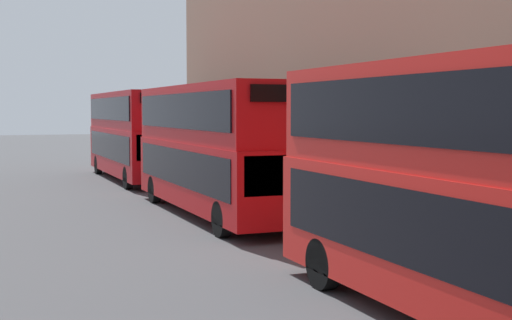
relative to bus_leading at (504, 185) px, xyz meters
name	(u,v)px	position (x,y,z in m)	size (l,w,h in m)	color
bus_leading	(504,185)	(0.00, 0.00, 0.00)	(2.59, 10.54, 4.27)	red
bus_second_in_queue	(216,144)	(0.00, 13.59, -0.01)	(2.59, 10.94, 4.26)	#B20C0F
bus_third_in_queue	(134,132)	(0.00, 26.31, 0.02)	(2.59, 11.15, 4.31)	#A80F14
pedestrian	(358,212)	(2.04, 7.85, -1.59)	(0.36, 0.36, 1.66)	maroon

